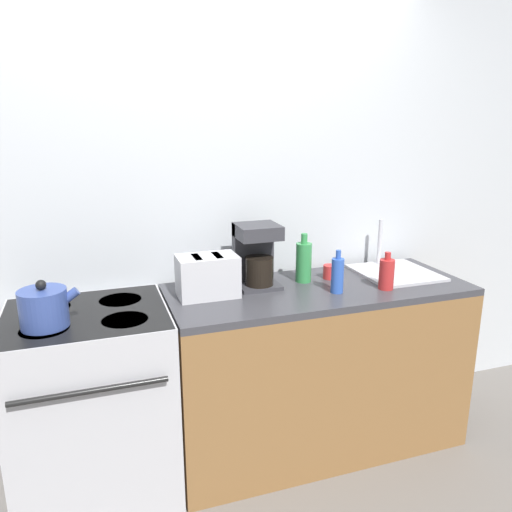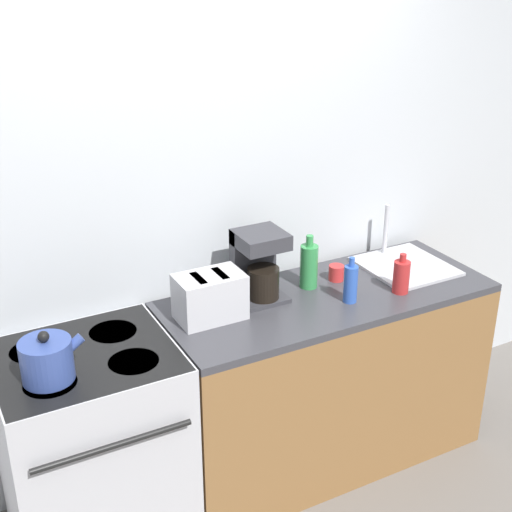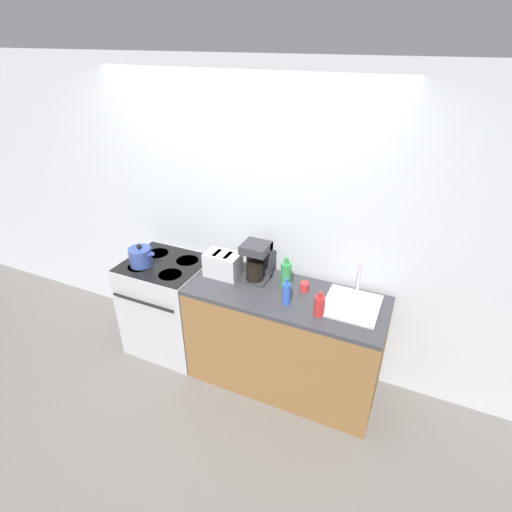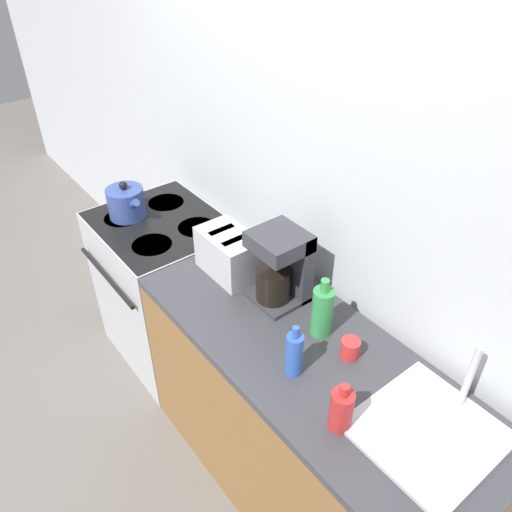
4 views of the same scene
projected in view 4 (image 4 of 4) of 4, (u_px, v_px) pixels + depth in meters
The scene contains 12 objects.
ground_plane at pixel (182, 436), 2.66m from camera, with size 12.00×12.00×0.00m, color slate.
wall_back at pixel (289, 181), 2.23m from camera, with size 8.00×0.05×2.60m.
stove at pixel (168, 287), 2.92m from camera, with size 0.73×0.67×0.93m.
counter_block at pixel (302, 424), 2.18m from camera, with size 1.58×0.63×0.93m.
kettle at pixel (126, 203), 2.65m from camera, with size 0.25×0.20×0.21m.
toaster at pixel (229, 253), 2.24m from camera, with size 0.29×0.18×0.21m.
coffee_maker at pixel (282, 265), 2.06m from camera, with size 0.21×0.21×0.33m.
sink_tray at pixel (430, 429), 1.61m from camera, with size 0.41×0.43×0.28m.
bottle_green at pixel (322, 311), 1.92m from camera, with size 0.08×0.08×0.26m.
bottle_blue at pixel (294, 354), 1.77m from camera, with size 0.06×0.06×0.22m.
bottle_red at pixel (341, 410), 1.59m from camera, with size 0.08×0.08×0.19m.
cup_red at pixel (350, 348), 1.86m from camera, with size 0.07×0.07×0.08m.
Camera 4 is at (1.49, -0.66, 2.34)m, focal length 35.00 mm.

